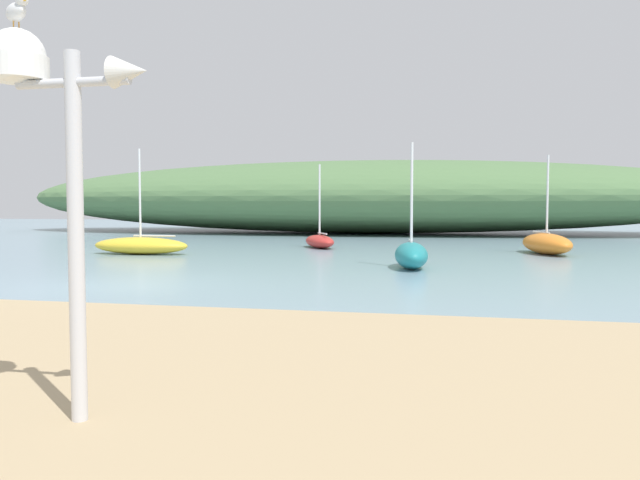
{
  "coord_description": "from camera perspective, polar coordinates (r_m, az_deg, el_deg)",
  "views": [
    {
      "loc": [
        7.6,
        -12.88,
        1.84
      ],
      "look_at": [
        4.15,
        2.97,
        0.93
      ],
      "focal_mm": 35.16,
      "sensor_mm": 36.0,
      "label": 1
    }
  ],
  "objects": [
    {
      "name": "sailboat_far_right",
      "position": [
        26.83,
        -0.04,
        -0.08
      ],
      "size": [
        2.17,
        2.85,
        3.57
      ],
      "color": "#B72D28",
      "rests_on": "ground"
    },
    {
      "name": "sailboat_centre_water",
      "position": [
        24.95,
        19.92,
        -0.3
      ],
      "size": [
        2.14,
        3.64,
        3.7
      ],
      "color": "orange",
      "rests_on": "ground"
    },
    {
      "name": "sailboat_off_point",
      "position": [
        24.35,
        -16.0,
        -0.47
      ],
      "size": [
        3.75,
        1.36,
        3.93
      ],
      "color": "gold",
      "rests_on": "ground"
    },
    {
      "name": "seagull_on_radar",
      "position": [
        5.49,
        -25.88,
        18.34
      ],
      "size": [
        0.32,
        0.22,
        0.24
      ],
      "color": "orange",
      "rests_on": "mast_structure"
    },
    {
      "name": "mast_structure",
      "position": [
        5.24,
        -23.96,
        11.25
      ],
      "size": [
        1.29,
        0.45,
        2.97
      ],
      "color": "silver",
      "rests_on": "beach_sand"
    },
    {
      "name": "distant_hill",
      "position": [
        41.74,
        3.75,
        3.94
      ],
      "size": [
        47.98,
        13.6,
        4.76
      ],
      "primitive_type": "ellipsoid",
      "color": "#517547",
      "rests_on": "ground"
    },
    {
      "name": "ground_plane",
      "position": [
        15.07,
        -18.15,
        -3.97
      ],
      "size": [
        120.0,
        120.0,
        0.0
      ],
      "primitive_type": "plane",
      "color": "#7A99A8"
    },
    {
      "name": "sailboat_by_sandbar",
      "position": [
        18.38,
        8.3,
        -1.33
      ],
      "size": [
        1.27,
        2.73,
        3.64
      ],
      "color": "teal",
      "rests_on": "ground"
    }
  ]
}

